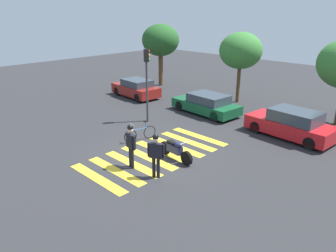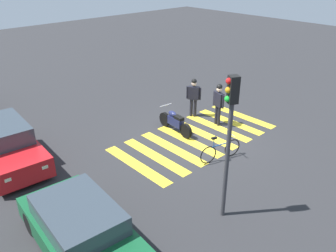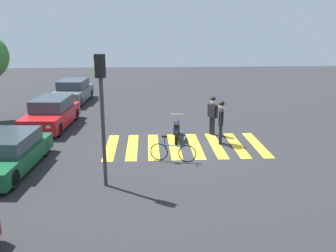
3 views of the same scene
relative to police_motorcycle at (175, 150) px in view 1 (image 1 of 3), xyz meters
name	(u,v)px [view 1 (image 1 of 3)]	position (x,y,z in m)	size (l,w,h in m)	color
ground_plane	(155,155)	(-0.99, -0.28, -0.45)	(60.00, 60.00, 0.00)	#2B2B2D
police_motorcycle	(175,150)	(0.00, 0.00, 0.00)	(2.07, 0.62, 1.03)	black
leaning_bicycle	(140,133)	(-2.77, 0.37, -0.07)	(0.56, 1.73, 1.00)	black
officer_on_foot	(156,152)	(0.59, -1.73, 0.62)	(0.60, 0.43, 1.84)	black
officer_by_motorcycle	(131,143)	(-0.78, -1.85, 0.67)	(0.69, 0.31, 1.91)	black
crosswalk_stripes	(155,154)	(-0.99, -0.28, -0.45)	(3.40, 6.75, 0.01)	yellow
car_maroon_wagon	(136,88)	(-9.62, 5.89, 0.19)	(4.07, 2.07, 1.34)	black
car_green_compact	(207,104)	(-3.24, 6.32, 0.16)	(4.54, 2.19, 1.28)	black
car_red_convertible	(291,124)	(2.42, 6.14, 0.25)	(4.56, 2.12, 1.48)	black
traffic_light_pole	(147,74)	(-4.79, 2.70, 2.37)	(0.32, 0.36, 4.20)	#38383D
street_tree_near	(161,40)	(-11.15, 9.99, 3.32)	(3.09, 3.09, 5.13)	brown
street_tree_mid	(241,51)	(-3.35, 9.99, 3.14)	(2.90, 2.90, 4.85)	brown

